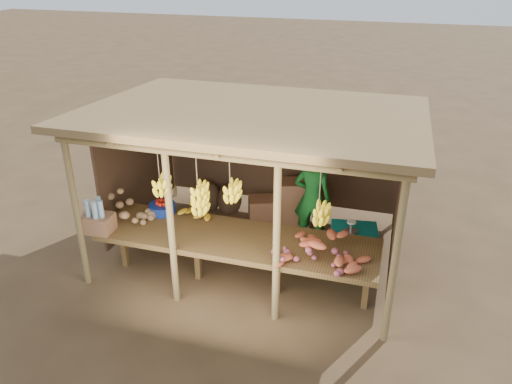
# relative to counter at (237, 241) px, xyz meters

# --- Properties ---
(ground) EXTENTS (60.00, 60.00, 0.00)m
(ground) POSITION_rel_counter_xyz_m (-0.00, 0.95, -0.74)
(ground) COLOR brown
(ground) RESTS_ON ground
(stall_structure) EXTENTS (4.70, 3.50, 2.43)m
(stall_structure) POSITION_rel_counter_xyz_m (0.03, 0.88, 1.17)
(stall_structure) COLOR olive
(stall_structure) RESTS_ON ground
(counter) EXTENTS (3.90, 1.05, 0.80)m
(counter) POSITION_rel_counter_xyz_m (0.00, 0.00, 0.00)
(counter) COLOR brown
(counter) RESTS_ON ground
(potato_heap) EXTENTS (1.13, 0.75, 0.37)m
(potato_heap) POSITION_rel_counter_xyz_m (-1.87, 0.06, 0.25)
(potato_heap) COLOR #A17D53
(potato_heap) RESTS_ON counter
(sweet_potato_heap) EXTENTS (1.12, 0.71, 0.36)m
(sweet_potato_heap) POSITION_rel_counter_xyz_m (1.21, -0.18, 0.24)
(sweet_potato_heap) COLOR #C55532
(sweet_potato_heap) RESTS_ON counter
(onion_heap) EXTENTS (0.96, 0.66, 0.36)m
(onion_heap) POSITION_rel_counter_xyz_m (1.05, -0.27, 0.24)
(onion_heap) COLOR #A24E5B
(onion_heap) RESTS_ON counter
(banana_pile) EXTENTS (0.56, 0.36, 0.34)m
(banana_pile) POSITION_rel_counter_xyz_m (-0.81, 0.41, 0.23)
(banana_pile) COLOR gold
(banana_pile) RESTS_ON counter
(tomato_basin) EXTENTS (0.40, 0.40, 0.21)m
(tomato_basin) POSITION_rel_counter_xyz_m (-1.30, 0.37, 0.15)
(tomato_basin) COLOR navy
(tomato_basin) RESTS_ON counter
(bottle_box) EXTENTS (0.42, 0.34, 0.50)m
(bottle_box) POSITION_rel_counter_xyz_m (-1.90, -0.38, 0.25)
(bottle_box) COLOR #8E5F3F
(bottle_box) RESTS_ON counter
(vendor) EXTENTS (0.59, 0.39, 1.61)m
(vendor) POSITION_rel_counter_xyz_m (0.78, 1.48, 0.07)
(vendor) COLOR #186C25
(vendor) RESTS_ON ground
(tarp_crate) EXTENTS (0.76, 0.68, 0.81)m
(tarp_crate) POSITION_rel_counter_xyz_m (1.52, 0.97, -0.40)
(tarp_crate) COLOR brown
(tarp_crate) RESTS_ON ground
(carton_stack) EXTENTS (1.17, 0.55, 0.81)m
(carton_stack) POSITION_rel_counter_xyz_m (0.21, 1.97, -0.38)
(carton_stack) COLOR #8E5F3F
(carton_stack) RESTS_ON ground
(burlap_sacks) EXTENTS (0.86, 0.45, 0.61)m
(burlap_sacks) POSITION_rel_counter_xyz_m (-1.07, 2.15, -0.47)
(burlap_sacks) COLOR #4B3423
(burlap_sacks) RESTS_ON ground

